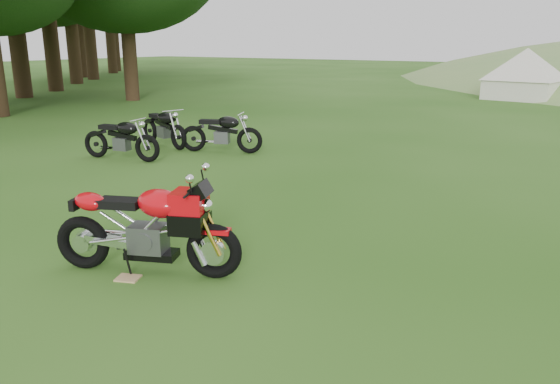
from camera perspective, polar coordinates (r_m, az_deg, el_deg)
The scene contains 8 objects.
ground at distance 6.20m, azimuth -2.75°, elevation -6.84°, with size 120.00×120.00×0.00m, color #224E10.
treeline at distance 30.62m, azimuth -17.19°, elevation 10.44°, with size 28.00×32.00×14.00m, color black, non-canonical shape.
sport_motorcycle at distance 5.77m, azimuth -13.89°, elevation -2.91°, with size 1.92×0.48×1.15m, color #C1060F, non-canonical shape.
plywood_board at distance 5.87m, azimuth -15.58°, elevation -8.66°, with size 0.23×0.19×0.02m, color tan.
vintage_moto_b at distance 11.93m, azimuth -6.18°, elevation 6.31°, with size 1.77×0.41×0.93m, color black, non-canonical shape.
vintage_moto_c at distance 12.87m, azimuth -12.10°, elevation 6.75°, with size 1.78×0.41×0.94m, color black, non-canonical shape.
vintage_moto_d at distance 11.57m, azimuth -16.32°, elevation 5.47°, with size 1.75×0.41×0.92m, color black, non-canonical shape.
tent_left at distance 25.20m, azimuth 24.27°, elevation 11.43°, with size 2.63×2.63×2.28m, color beige, non-canonical shape.
Camera 1 is at (3.37, -4.64, 2.36)m, focal length 35.00 mm.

